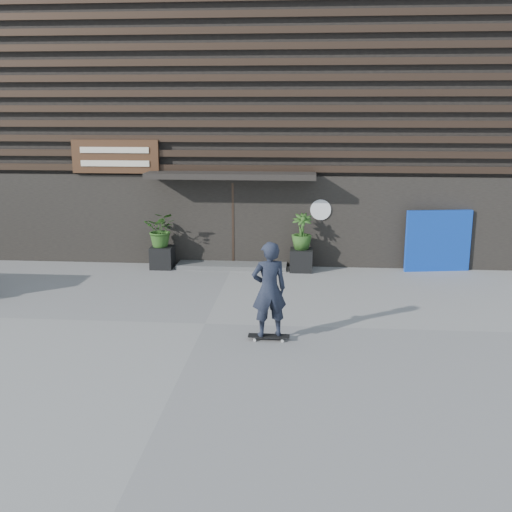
# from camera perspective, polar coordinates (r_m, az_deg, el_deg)

# --- Properties ---
(ground) EXTENTS (80.00, 80.00, 0.00)m
(ground) POSITION_cam_1_polar(r_m,az_deg,el_deg) (12.59, -4.76, -6.28)
(ground) COLOR gray
(ground) RESTS_ON ground
(entrance_step) EXTENTS (3.00, 0.80, 0.12)m
(entrance_step) POSITION_cam_1_polar(r_m,az_deg,el_deg) (16.93, -2.23, -0.88)
(entrance_step) COLOR #504F4D
(entrance_step) RESTS_ON ground
(planter_pot_left) EXTENTS (0.60, 0.60, 0.60)m
(planter_pot_left) POSITION_cam_1_polar(r_m,az_deg,el_deg) (17.01, -8.69, -0.12)
(planter_pot_left) COLOR black
(planter_pot_left) RESTS_ON ground
(bamboo_left) EXTENTS (0.86, 0.75, 0.96)m
(bamboo_left) POSITION_cam_1_polar(r_m,az_deg,el_deg) (16.85, -8.78, 2.46)
(bamboo_left) COLOR #2D591E
(bamboo_left) RESTS_ON planter_pot_left
(planter_pot_right) EXTENTS (0.60, 0.60, 0.60)m
(planter_pot_right) POSITION_cam_1_polar(r_m,az_deg,el_deg) (16.56, 4.22, -0.37)
(planter_pot_right) COLOR black
(planter_pot_right) RESTS_ON ground
(bamboo_right) EXTENTS (0.54, 0.54, 0.96)m
(bamboo_right) POSITION_cam_1_polar(r_m,az_deg,el_deg) (16.39, 4.26, 2.28)
(bamboo_right) COLOR #2D591E
(bamboo_right) RESTS_ON planter_pot_right
(blue_tarp) EXTENTS (1.76, 0.40, 1.65)m
(blue_tarp) POSITION_cam_1_polar(r_m,az_deg,el_deg) (17.10, 16.55, 1.35)
(blue_tarp) COLOR #0D36A9
(blue_tarp) RESTS_ON ground
(building) EXTENTS (18.00, 11.00, 8.00)m
(building) POSITION_cam_1_polar(r_m,az_deg,el_deg) (21.74, -0.59, 12.75)
(building) COLOR black
(building) RESTS_ON ground
(skateboarder) EXTENTS (0.78, 0.60, 1.90)m
(skateboarder) POSITION_cam_1_polar(r_m,az_deg,el_deg) (11.37, 1.22, -3.14)
(skateboarder) COLOR black
(skateboarder) RESTS_ON ground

